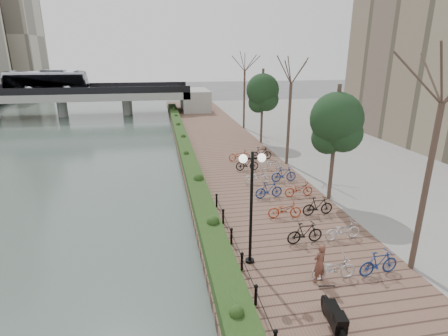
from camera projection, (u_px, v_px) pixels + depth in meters
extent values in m
cube|color=#4B5E53|center=(8.00, 153.00, 31.42)|extent=(30.00, 130.00, 0.02)
cube|color=brown|center=(232.00, 164.00, 27.62)|extent=(8.00, 75.00, 0.50)
cube|color=gray|center=(411.00, 154.00, 30.40)|extent=(24.00, 75.00, 0.50)
cube|color=black|center=(186.00, 151.00, 29.20)|extent=(1.10, 56.00, 0.60)
cylinder|color=black|center=(256.00, 296.00, 11.56)|extent=(0.10, 0.10, 0.70)
cylinder|color=black|center=(242.00, 262.00, 13.43)|extent=(0.10, 0.10, 0.70)
cylinder|color=black|center=(231.00, 237.00, 15.30)|extent=(0.10, 0.10, 0.70)
cylinder|color=black|center=(223.00, 217.00, 17.17)|extent=(0.10, 0.10, 0.70)
cylinder|color=black|center=(217.00, 201.00, 19.04)|extent=(0.10, 0.10, 0.70)
cylinder|color=black|center=(251.00, 210.00, 13.38)|extent=(0.12, 0.12, 4.60)
cylinder|color=black|center=(252.00, 158.00, 12.74)|extent=(0.70, 0.06, 0.06)
sphere|color=white|center=(243.00, 159.00, 12.68)|extent=(0.32, 0.32, 0.32)
sphere|color=white|center=(262.00, 158.00, 12.80)|extent=(0.32, 0.32, 0.32)
imported|color=brown|center=(319.00, 263.00, 12.64)|extent=(0.65, 0.54, 1.54)
imported|color=silver|center=(334.00, 269.00, 12.84)|extent=(0.60, 1.72, 0.90)
imported|color=black|center=(306.00, 234.00, 15.26)|extent=(0.47, 1.66, 1.00)
imported|color=#9A3316|center=(285.00, 210.00, 17.70)|extent=(0.60, 1.71, 0.90)
imported|color=navy|center=(270.00, 191.00, 20.12)|extent=(0.47, 1.66, 1.00)
imported|color=silver|center=(257.00, 177.00, 22.57)|extent=(0.60, 1.71, 0.90)
imported|color=black|center=(247.00, 164.00, 24.98)|extent=(0.47, 1.66, 1.00)
imported|color=#9A3316|center=(239.00, 155.00, 27.43)|extent=(0.60, 1.72, 0.90)
imported|color=navy|center=(378.00, 263.00, 13.14)|extent=(0.47, 1.66, 1.00)
imported|color=silver|center=(344.00, 231.00, 15.58)|extent=(0.60, 1.71, 0.90)
imported|color=black|center=(318.00, 207.00, 18.00)|extent=(0.47, 1.66, 1.00)
imported|color=#9A3316|center=(299.00, 189.00, 20.45)|extent=(0.60, 1.71, 0.90)
imported|color=navy|center=(284.00, 174.00, 22.86)|extent=(0.47, 1.66, 1.00)
imported|color=silver|center=(272.00, 163.00, 25.31)|extent=(0.60, 1.71, 0.90)
imported|color=black|center=(261.00, 153.00, 27.73)|extent=(0.47, 1.66, 1.00)
cube|color=#9D9E99|center=(60.00, 96.00, 49.20)|extent=(36.00, 8.00, 1.00)
cube|color=black|center=(52.00, 91.00, 45.26)|extent=(36.00, 0.15, 0.90)
cube|color=black|center=(66.00, 86.00, 52.56)|extent=(36.00, 0.15, 0.90)
cylinder|color=#9D9E99|center=(62.00, 108.00, 49.74)|extent=(1.40, 1.40, 2.50)
cylinder|color=#9D9E99|center=(127.00, 106.00, 51.30)|extent=(1.40, 1.40, 2.50)
imported|color=white|center=(47.00, 81.00, 48.32)|extent=(2.52, 10.77, 3.00)
cube|color=#BCB39C|center=(7.00, 35.00, 75.88)|extent=(12.00, 12.00, 24.00)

